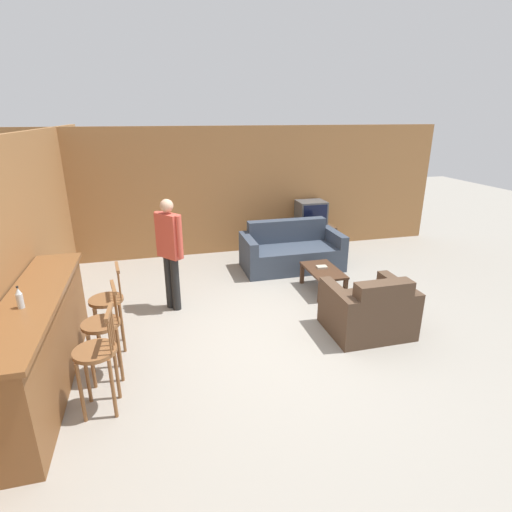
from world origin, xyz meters
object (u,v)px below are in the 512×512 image
object	(u,v)px
coffee_table	(323,273)
bottle	(20,298)
bar_chair_mid	(103,330)
couch_far	(291,252)
person_by_window	(170,248)
book_on_table	(322,267)
tv	(311,214)
bar_chair_far	(108,306)
tv_unit	(310,238)
bar_chair_near	(98,358)
armchair_near	(369,311)

from	to	relation	value
coffee_table	bottle	xyz separation A→B (m)	(-3.93, -1.79, 0.84)
bottle	bar_chair_mid	bearing A→B (deg)	20.09
couch_far	person_by_window	distance (m)	2.68
bottle	book_on_table	world-z (taller)	bottle
tv	bottle	size ratio (longest dim) A/B	2.60
bar_chair_far	couch_far	bearing A→B (deg)	34.23
tv	book_on_table	size ratio (longest dim) A/B	3.27
coffee_table	tv_unit	distance (m)	2.17
book_on_table	bar_chair_mid	bearing A→B (deg)	-153.62
bar_chair_mid	person_by_window	size ratio (longest dim) A/B	0.65
bar_chair_mid	couch_far	size ratio (longest dim) A/B	0.58
couch_far	tv	distance (m)	1.27
book_on_table	person_by_window	size ratio (longest dim) A/B	0.11
couch_far	tv	size ratio (longest dim) A/B	3.19
bar_chair_near	bottle	world-z (taller)	bottle
couch_far	book_on_table	xyz separation A→B (m)	(0.15, -1.11, 0.10)
bar_chair_mid	tv_unit	distance (m)	5.32
couch_far	book_on_table	size ratio (longest dim) A/B	10.45
couch_far	book_on_table	world-z (taller)	couch_far
bar_chair_mid	person_by_window	distance (m)	1.79
bar_chair_mid	bar_chair_near	bearing A→B (deg)	-89.98
book_on_table	bar_chair_near	bearing A→B (deg)	-146.44
tv	person_by_window	bearing A→B (deg)	-145.65
bar_chair_mid	person_by_window	bearing A→B (deg)	62.13
bar_chair_far	bottle	distance (m)	1.22
tv	bottle	world-z (taller)	bottle
armchair_near	tv_unit	distance (m)	3.52
couch_far	bottle	world-z (taller)	bottle
armchair_near	person_by_window	bearing A→B (deg)	151.03
book_on_table	tv_unit	bearing A→B (deg)	73.47
tv_unit	book_on_table	bearing A→B (deg)	-106.53
person_by_window	armchair_near	bearing A→B (deg)	-28.97
armchair_near	coffee_table	world-z (taller)	armchair_near
bar_chair_mid	bar_chair_far	xyz separation A→B (m)	(0.00, 0.61, 0.00)
bar_chair_mid	tv	xyz separation A→B (m)	(3.87, 3.63, 0.21)
coffee_table	bottle	size ratio (longest dim) A/B	3.89
bar_chair_far	tv	world-z (taller)	bar_chair_far
bar_chair_near	bar_chair_mid	bearing A→B (deg)	90.02
bar_chair_far	tv_unit	bearing A→B (deg)	38.04
armchair_near	bottle	xyz separation A→B (m)	(-3.98, -0.40, 0.86)
person_by_window	coffee_table	bearing A→B (deg)	0.13
bar_chair_mid	coffee_table	xyz separation A→B (m)	(3.27, 1.55, -0.27)
bar_chair_near	person_by_window	distance (m)	2.28
bar_chair_far	tv	bearing A→B (deg)	38.01
couch_far	coffee_table	size ratio (longest dim) A/B	2.13
book_on_table	tv	bearing A→B (deg)	73.45
bar_chair_near	book_on_table	size ratio (longest dim) A/B	6.10
coffee_table	bar_chair_far	bearing A→B (deg)	-163.90
person_by_window	bar_chair_far	bearing A→B (deg)	-131.07
person_by_window	bar_chair_mid	bearing A→B (deg)	-117.87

